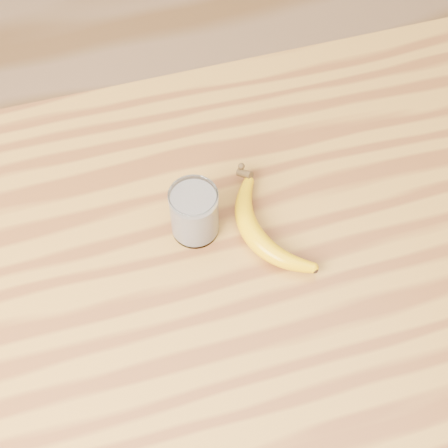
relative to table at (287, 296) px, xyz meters
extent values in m
plane|color=olive|center=(0.00, 0.00, -0.77)|extent=(4.00, 4.00, 0.00)
cube|color=olive|center=(0.00, 0.00, 0.11)|extent=(1.20, 0.80, 0.04)
cylinder|color=brown|center=(0.54, 0.34, -0.34)|extent=(0.06, 0.06, 0.86)
cylinder|color=white|center=(-0.12, 0.08, 0.17)|extent=(0.07, 0.07, 0.09)
torus|color=white|center=(-0.12, 0.08, 0.21)|extent=(0.07, 0.07, 0.00)
cylinder|color=white|center=(-0.12, 0.08, 0.17)|extent=(0.06, 0.06, 0.07)
camera|label=1|loc=(-0.22, -0.39, 0.90)|focal=50.00mm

